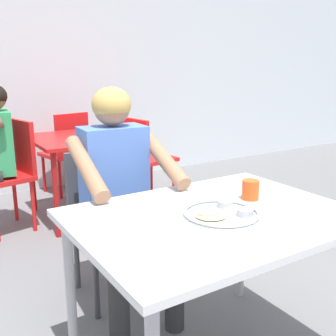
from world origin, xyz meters
TOP-DOWN VIEW (x-y plane):
  - back_wall at (0.00, 3.30)m, footprint 12.00×0.12m
  - table_foreground at (-0.04, 0.10)m, footprint 1.13×0.84m
  - thali_tray at (-0.03, 0.07)m, footprint 0.31×0.31m
  - drinking_cup at (0.22, 0.16)m, footprint 0.08×0.08m
  - chair_foreground at (-0.16, 0.94)m, footprint 0.43×0.46m
  - diner_foreground at (-0.17, 0.72)m, footprint 0.51×0.57m
  - table_background_red at (0.20, 2.22)m, footprint 0.88×0.83m
  - chair_red_left at (-0.41, 2.23)m, footprint 0.46×0.49m
  - chair_red_right at (0.78, 2.20)m, footprint 0.45×0.49m
  - chair_red_far at (0.27, 2.89)m, footprint 0.47×0.49m

SIDE VIEW (x-z plane):
  - chair_foreground at x=-0.16m, z-range 0.07..0.90m
  - chair_red_far at x=0.27m, z-range 0.06..0.91m
  - chair_red_right at x=0.78m, z-range 0.08..0.92m
  - chair_red_left at x=-0.41m, z-range 0.07..0.97m
  - table_background_red at x=0.20m, z-range 0.27..0.99m
  - table_foreground at x=-0.04m, z-range 0.29..1.01m
  - diner_foreground at x=-0.17m, z-range 0.12..1.33m
  - thali_tray at x=-0.03m, z-range 0.72..0.75m
  - drinking_cup at x=0.22m, z-range 0.73..0.82m
  - back_wall at x=0.00m, z-range 0.00..3.40m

